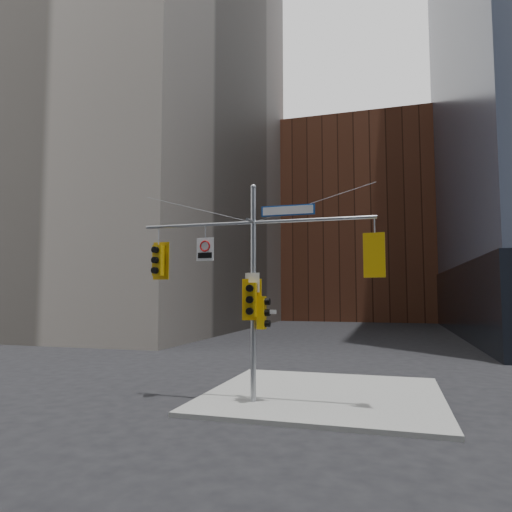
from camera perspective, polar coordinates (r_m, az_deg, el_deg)
The scene contains 13 objects.
ground at distance 13.66m, azimuth -2.94°, elevation -20.12°, with size 160.00×160.00×0.00m, color black.
sidewalk_corner at distance 16.97m, azimuth 8.48°, elevation -16.77°, with size 8.00×8.00×0.15m, color gray.
brick_midrise at distance 71.32m, azimuth 12.84°, elevation 3.72°, with size 26.00×20.00×28.00m, color brown.
signal_assembly at distance 15.09m, azimuth -0.35°, elevation -1.74°, with size 8.00×0.80×7.30m.
traffic_light_west_arm at distance 16.49m, azimuth -12.11°, elevation -0.56°, with size 0.64×0.53×1.34m.
traffic_light_east_arm at distance 14.48m, azimuth 14.67°, elevation 0.07°, with size 0.65×0.56×1.37m.
traffic_light_pole_side at distance 15.00m, azimuth 0.86°, elevation -7.09°, with size 0.41×0.35×1.07m.
traffic_light_pole_front at distance 14.81m, azimuth -0.65°, elevation -5.47°, with size 0.65×0.55×1.36m.
street_sign_blade at distance 15.02m, azimuth 3.99°, elevation 5.72°, with size 1.79×0.07×0.35m.
regulatory_sign_arm at distance 15.71m, azimuth -6.39°, elevation 0.95°, with size 0.64×0.10×0.79m.
regulatory_sign_pole at distance 14.96m, azimuth -0.47°, elevation -3.41°, with size 0.49×0.06×0.64m.
street_blade_ew at distance 14.96m, azimuth 1.32°, elevation -6.98°, with size 0.68×0.12×0.14m.
street_blade_ns at distance 15.52m, azimuth 0.14°, elevation -7.52°, with size 0.04×0.75×0.15m.
Camera 1 is at (4.37, -12.43, 3.62)m, focal length 32.00 mm.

